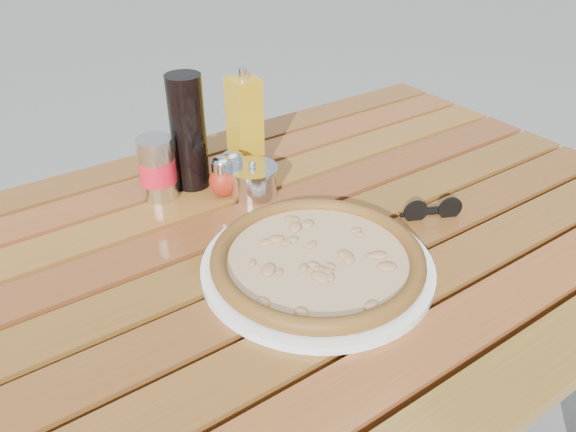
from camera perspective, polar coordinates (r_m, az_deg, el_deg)
table at (r=1.00m, az=0.66°, el=-5.65°), size 1.40×0.90×0.75m
plate at (r=0.87m, az=3.00°, el=-5.10°), size 0.44×0.44×0.01m
pizza at (r=0.86m, az=3.03°, el=-4.27°), size 0.44×0.44×0.03m
pepper_shaker at (r=1.06m, az=-6.62°, el=3.94°), size 0.06×0.06×0.08m
oregano_shaker at (r=1.07m, az=-5.61°, el=4.53°), size 0.06×0.06×0.08m
dark_bottle at (r=1.07m, az=-10.10°, el=8.36°), size 0.08×0.08×0.22m
soda_can at (r=1.06m, az=-13.14°, el=4.67°), size 0.09×0.09×0.12m
olive_oil_cruet at (r=1.13m, az=-4.41°, el=9.26°), size 0.06×0.06×0.21m
parmesan_tin at (r=1.06m, az=-3.61°, el=3.62°), size 0.13×0.13×0.07m
sunglasses at (r=1.02m, az=14.44°, el=0.56°), size 0.11×0.06×0.04m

